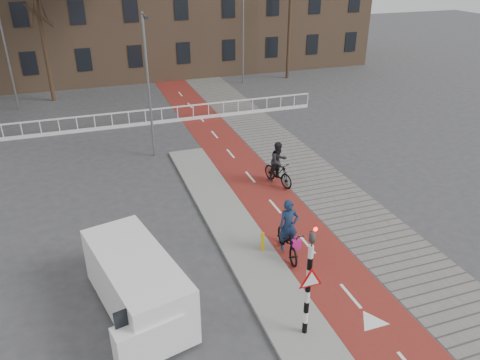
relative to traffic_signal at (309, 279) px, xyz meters
name	(u,v)px	position (x,y,z in m)	size (l,w,h in m)	color
ground	(293,287)	(0.60, 2.02, -1.99)	(120.00, 120.00, 0.00)	#38383A
bike_lane	(237,161)	(2.10, 12.02, -1.98)	(2.50, 60.00, 0.01)	maroon
sidewalk	(287,154)	(4.90, 12.02, -1.98)	(3.00, 60.00, 0.01)	slate
curb_island	(233,226)	(-0.10, 6.02, -1.93)	(1.80, 16.00, 0.12)	gray
traffic_signal	(309,279)	(0.00, 0.00, 0.00)	(0.80, 0.80, 3.68)	black
bollard	(263,242)	(0.35, 4.08, -1.50)	(0.12, 0.12, 0.73)	gold
cyclist_near	(288,237)	(1.15, 3.71, -1.26)	(0.95, 2.14, 2.13)	black
cyclist_far	(278,167)	(3.03, 8.91, -1.13)	(1.05, 2.00, 2.05)	black
van	(137,284)	(-4.20, 2.53, -0.98)	(2.76, 4.76, 1.92)	white
railing	(95,126)	(-4.40, 19.02, -1.68)	(28.00, 0.10, 0.99)	silver
tree_mid	(45,52)	(-6.80, 26.41, 1.43)	(0.27, 0.27, 6.83)	#332416
tree_right	(289,27)	(11.67, 26.90, 2.13)	(0.25, 0.25, 8.24)	#332416
streetlight_near	(149,89)	(-1.75, 14.07, 1.59)	(0.12, 0.12, 7.17)	slate
streetlight_left	(6,49)	(-9.02, 24.91, 2.00)	(0.12, 0.12, 7.99)	slate
streetlight_right	(243,35)	(7.59, 26.50, 1.76)	(0.12, 0.12, 7.49)	slate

